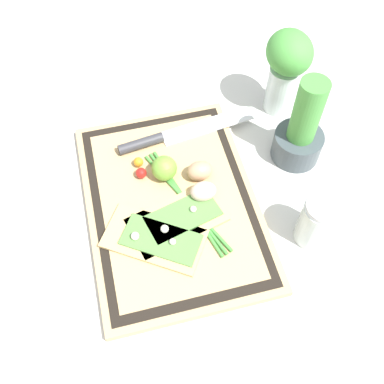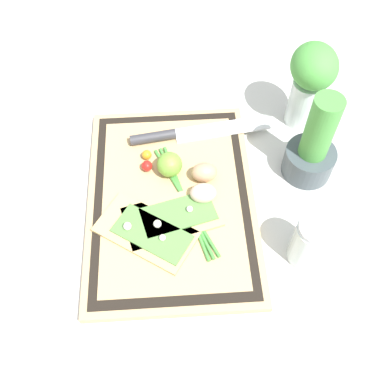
{
  "view_description": "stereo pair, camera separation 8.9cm",
  "coord_description": "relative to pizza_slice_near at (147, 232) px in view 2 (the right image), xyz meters",
  "views": [
    {
      "loc": [
        0.47,
        -0.08,
        0.79
      ],
      "look_at": [
        0.0,
        0.04,
        0.04
      ],
      "focal_mm": 42.0,
      "sensor_mm": 36.0,
      "label": 1
    },
    {
      "loc": [
        0.49,
        0.01,
        0.79
      ],
      "look_at": [
        0.0,
        0.04,
        0.04
      ],
      "focal_mm": 42.0,
      "sensor_mm": 36.0,
      "label": 2
    }
  ],
  "objects": [
    {
      "name": "pizza_slice_far",
      "position": [
        -0.03,
        0.05,
        0.0
      ],
      "size": [
        0.14,
        0.2,
        0.02
      ],
      "color": "tan",
      "rests_on": "cutting_board"
    },
    {
      "name": "ground_plane",
      "position": [
        -0.08,
        0.05,
        -0.03
      ],
      "size": [
        6.0,
        6.0,
        0.0
      ],
      "primitive_type": "plane",
      "color": "silver"
    },
    {
      "name": "cherry_tomato_red",
      "position": [
        -0.15,
        0.0,
        0.01
      ],
      "size": [
        0.02,
        0.02,
        0.02
      ],
      "primitive_type": "sphere",
      "color": "red",
      "rests_on": "cutting_board"
    },
    {
      "name": "knife",
      "position": [
        -0.24,
        0.07,
        0.0
      ],
      "size": [
        0.08,
        0.32,
        0.02
      ],
      "color": "silver",
      "rests_on": "cutting_board"
    },
    {
      "name": "herb_glass",
      "position": [
        -0.29,
        0.35,
        0.1
      ],
      "size": [
        0.11,
        0.1,
        0.21
      ],
      "color": "silver",
      "rests_on": "ground_plane"
    },
    {
      "name": "sauce_jar",
      "position": [
        0.05,
        0.3,
        0.02
      ],
      "size": [
        0.07,
        0.07,
        0.11
      ],
      "color": "silver",
      "rests_on": "ground_plane"
    },
    {
      "name": "egg_brown",
      "position": [
        -0.12,
        0.12,
        0.02
      ],
      "size": [
        0.04,
        0.05,
        0.04
      ],
      "primitive_type": "ellipsoid",
      "color": "tan",
      "rests_on": "cutting_board"
    },
    {
      "name": "cutting_board",
      "position": [
        -0.08,
        0.05,
        -0.02
      ],
      "size": [
        0.48,
        0.34,
        0.02
      ],
      "color": "tan",
      "rests_on": "ground_plane"
    },
    {
      "name": "lime",
      "position": [
        -0.14,
        0.05,
        0.02
      ],
      "size": [
        0.05,
        0.05,
        0.05
      ],
      "primitive_type": "sphere",
      "color": "#70A838",
      "rests_on": "cutting_board"
    },
    {
      "name": "scallion_bunch",
      "position": [
        -0.07,
        0.08,
        -0.0
      ],
      "size": [
        0.27,
        0.12,
        0.01
      ],
      "color": "#47933D",
      "rests_on": "cutting_board"
    },
    {
      "name": "herb_pot",
      "position": [
        -0.14,
        0.34,
        0.05
      ],
      "size": [
        0.11,
        0.11,
        0.21
      ],
      "color": "#3D474C",
      "rests_on": "ground_plane"
    },
    {
      "name": "egg_pink",
      "position": [
        -0.07,
        0.11,
        0.02
      ],
      "size": [
        0.04,
        0.05,
        0.04
      ],
      "primitive_type": "ellipsoid",
      "color": "beige",
      "rests_on": "cutting_board"
    },
    {
      "name": "cherry_tomato_yellow",
      "position": [
        -0.18,
        0.0,
        0.01
      ],
      "size": [
        0.02,
        0.02,
        0.02
      ],
      "primitive_type": "sphere",
      "color": "orange",
      "rests_on": "cutting_board"
    },
    {
      "name": "pizza_slice_near",
      "position": [
        0.0,
        0.0,
        0.0
      ],
      "size": [
        0.19,
        0.21,
        0.02
      ],
      "color": "tan",
      "rests_on": "cutting_board"
    }
  ]
}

